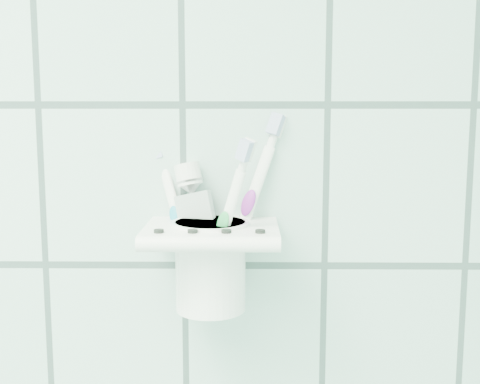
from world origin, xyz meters
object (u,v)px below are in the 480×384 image
object	(u,v)px
holder_bracket	(212,234)
toothbrush_orange	(201,215)
cup	(210,262)
toothbrush_blue	(218,201)
toothbrush_pink	(199,216)
toothpaste_tube	(212,221)

from	to	relation	value
holder_bracket	toothbrush_orange	world-z (taller)	toothbrush_orange
cup	toothbrush_blue	distance (m)	0.06
holder_bracket	toothbrush_pink	distance (m)	0.02
toothpaste_tube	cup	bearing A→B (deg)	-87.66
cup	toothbrush_blue	size ratio (longest dim) A/B	0.46
holder_bracket	toothpaste_tube	xyz separation A→B (m)	(-0.00, 0.01, 0.01)
toothbrush_pink	toothbrush_blue	distance (m)	0.03
toothbrush_pink	toothbrush_orange	world-z (taller)	toothbrush_orange
holder_bracket	cup	bearing A→B (deg)	112.84
holder_bracket	toothpaste_tube	world-z (taller)	toothpaste_tube
toothbrush_pink	toothbrush_blue	bearing A→B (deg)	50.08
cup	toothpaste_tube	distance (m)	0.04
toothpaste_tube	holder_bracket	bearing A→B (deg)	-74.84
toothbrush_pink	cup	bearing A→B (deg)	16.38
holder_bracket	toothpaste_tube	bearing A→B (deg)	93.37
holder_bracket	cup	size ratio (longest dim) A/B	1.45
toothbrush_blue	toothpaste_tube	world-z (taller)	toothbrush_blue
toothbrush_pink	toothpaste_tube	world-z (taller)	toothbrush_pink
cup	toothbrush_blue	xyz separation A→B (m)	(0.01, 0.01, 0.06)
toothbrush_pink	toothbrush_orange	distance (m)	0.00
holder_bracket	toothbrush_orange	xyz separation A→B (m)	(-0.01, 0.00, 0.02)
toothbrush_orange	toothpaste_tube	world-z (taller)	toothbrush_orange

